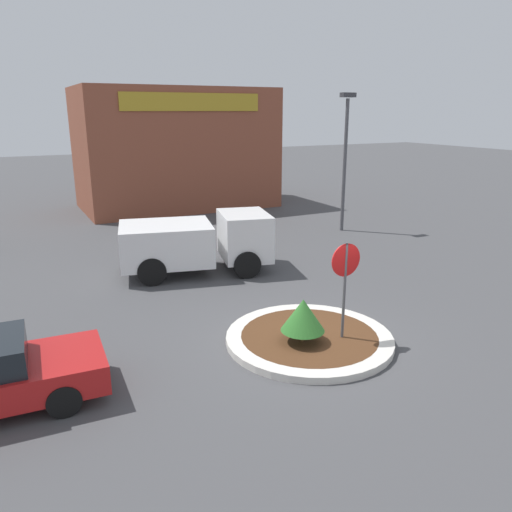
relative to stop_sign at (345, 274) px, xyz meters
name	(u,v)px	position (x,y,z in m)	size (l,w,h in m)	color
ground_plane	(309,342)	(-0.65, 0.45, -1.79)	(120.00, 120.00, 0.00)	#474749
traffic_island	(309,338)	(-0.65, 0.45, -1.70)	(4.09, 4.09, 0.18)	beige
stop_sign	(345,274)	(0.00, 0.00, 0.00)	(0.79, 0.07, 2.55)	#4C4C51
island_shrub	(303,315)	(-1.00, 0.22, -0.93)	(1.04, 1.04, 1.07)	brown
utility_truck	(196,241)	(-1.11, 6.95, -0.68)	(5.50, 3.44, 2.02)	white
storefront_building	(176,149)	(2.41, 19.39, 1.57)	(10.74, 6.07, 6.71)	brown
light_pole	(345,152)	(7.26, 9.79, 1.88)	(0.70, 0.30, 6.23)	#4C4C51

